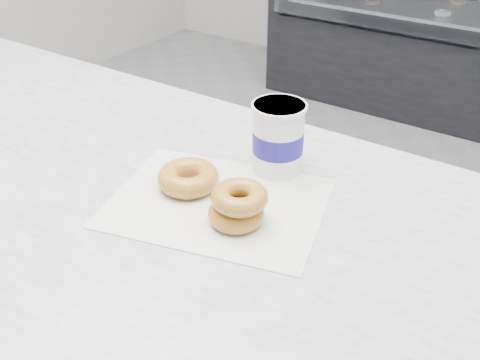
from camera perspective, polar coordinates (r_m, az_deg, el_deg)
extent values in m
plane|color=gray|center=(1.87, 5.88, -16.13)|extent=(5.00, 5.00, 0.00)
cube|color=silver|center=(0.91, -9.67, -2.59)|extent=(3.06, 0.76, 0.04)
cube|color=black|center=(3.46, 23.57, 10.33)|extent=(2.40, 0.70, 0.50)
cube|color=silver|center=(0.87, -2.42, -2.39)|extent=(0.40, 0.34, 0.00)
torus|color=gold|center=(0.90, -5.53, 0.26)|extent=(0.13, 0.13, 0.04)
torus|color=gold|center=(0.81, -0.41, -3.61)|extent=(0.09, 0.09, 0.03)
torus|color=gold|center=(0.80, -0.06, -1.84)|extent=(0.12, 0.12, 0.03)
cylinder|color=white|center=(0.93, 4.08, 4.49)|extent=(0.10, 0.10, 0.13)
cylinder|color=white|center=(0.90, 4.23, 7.86)|extent=(0.09, 0.09, 0.01)
cylinder|color=navy|center=(0.93, 4.07, 4.19)|extent=(0.10, 0.10, 0.04)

